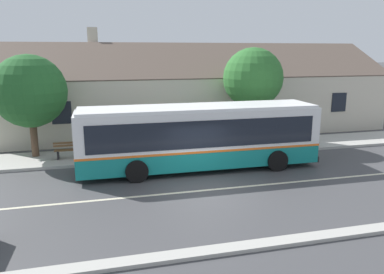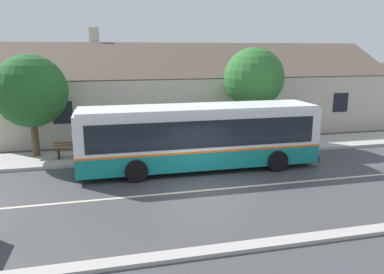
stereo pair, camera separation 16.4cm
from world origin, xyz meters
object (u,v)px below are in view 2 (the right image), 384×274
(bench_down_street, at_px, (157,146))
(street_tree_secondary, at_px, (31,91))
(street_tree_primary, at_px, (253,79))
(bus_stop_sign, at_px, (287,122))
(bench_by_building, at_px, (73,150))
(transit_bus, at_px, (199,135))

(bench_down_street, relative_size, street_tree_secondary, 0.35)
(street_tree_primary, height_order, street_tree_secondary, street_tree_primary)
(bus_stop_sign, bearing_deg, bench_down_street, 176.59)
(bench_by_building, bearing_deg, bus_stop_sign, -3.56)
(street_tree_primary, bearing_deg, bench_down_street, -165.29)
(street_tree_primary, relative_size, bus_stop_sign, 2.42)
(bench_down_street, distance_m, street_tree_primary, 7.09)
(transit_bus, xyz_separation_m, street_tree_primary, (4.36, 4.12, 2.28))
(bench_by_building, distance_m, bench_down_street, 4.37)
(transit_bus, relative_size, bus_stop_sign, 4.77)
(street_tree_secondary, bearing_deg, bench_by_building, -26.34)
(bench_by_building, bearing_deg, transit_bus, -25.03)
(street_tree_primary, distance_m, street_tree_secondary, 12.32)
(bench_down_street, distance_m, street_tree_secondary, 7.05)
(bench_by_building, xyz_separation_m, bus_stop_sign, (11.71, -0.73, 1.07))
(street_tree_secondary, relative_size, bus_stop_sign, 2.27)
(bench_by_building, bearing_deg, street_tree_secondary, 153.66)
(bench_down_street, xyz_separation_m, bus_stop_sign, (7.35, -0.44, 1.06))
(transit_bus, relative_size, street_tree_primary, 1.97)
(transit_bus, bearing_deg, bench_by_building, 154.97)
(street_tree_primary, xyz_separation_m, bus_stop_sign, (1.31, -2.02, -2.29))
(street_tree_primary, relative_size, street_tree_secondary, 1.07)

